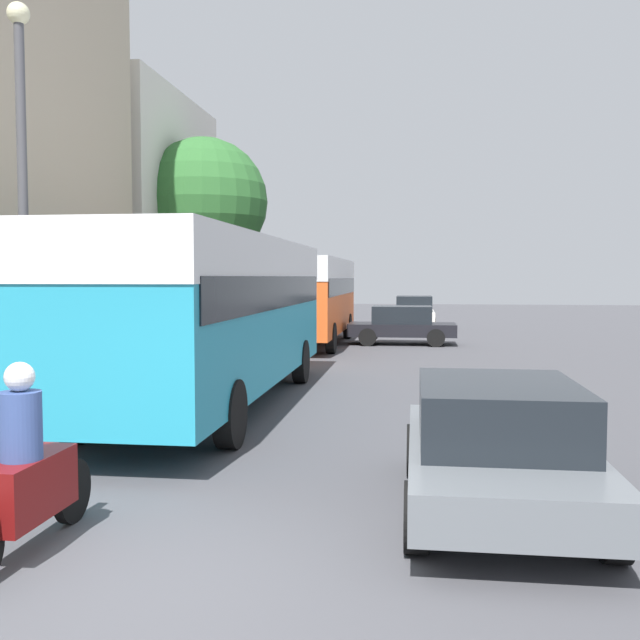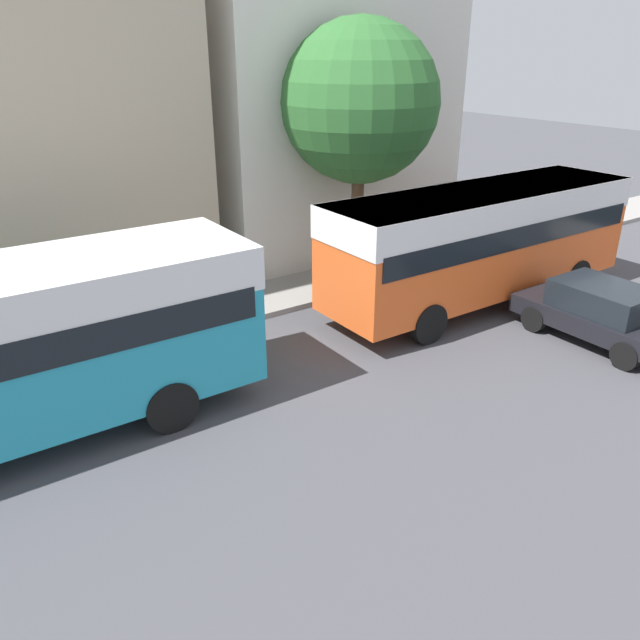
# 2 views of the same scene
# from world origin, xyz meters

# --- Properties ---
(building_far_terrace) EXTENTS (6.92, 8.32, 8.99)m
(building_far_terrace) POSITION_xyz_m (-9.66, 19.82, 4.50)
(building_far_terrace) COLOR silver
(building_far_terrace) RESTS_ON ground_plane
(bus_following) EXTENTS (2.49, 9.23, 3.11)m
(bus_following) POSITION_xyz_m (-1.73, 20.34, 2.02)
(bus_following) COLOR #EA5B23
(bus_following) RESTS_ON ground_plane
(car_far_curb) EXTENTS (3.89, 1.82, 1.40)m
(car_far_curb) POSITION_xyz_m (1.58, 20.92, 0.74)
(car_far_curb) COLOR black
(car_far_curb) RESTS_ON ground_plane
(pedestrian_near_curb) EXTENTS (0.37, 0.37, 1.71)m
(pedestrian_near_curb) POSITION_xyz_m (-4.83, 24.75, 1.02)
(pedestrian_near_curb) COLOR #232838
(pedestrian_near_curb) RESTS_ON sidewalk
(street_tree) EXTENTS (4.37, 4.37, 7.11)m
(street_tree) POSITION_xyz_m (-5.21, 18.87, 5.06)
(street_tree) COLOR brown
(street_tree) RESTS_ON sidewalk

